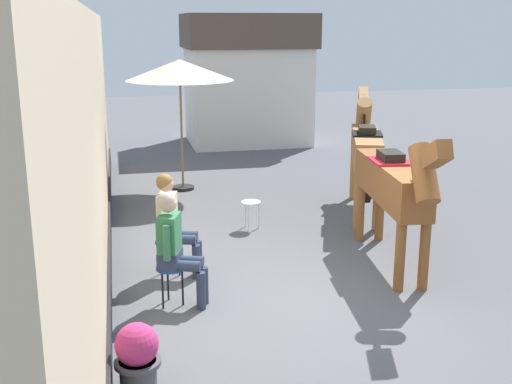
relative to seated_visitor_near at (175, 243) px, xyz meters
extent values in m
plane|color=#56565B|center=(1.60, 2.87, -0.78)|extent=(40.00, 40.00, 0.00)
cube|color=#CCB793|center=(-0.95, 1.37, 0.92)|extent=(0.30, 14.00, 3.40)
cube|color=black|center=(-0.93, 1.37, -0.60)|extent=(0.34, 14.00, 0.36)
cube|color=silver|center=(3.00, 10.38, 0.52)|extent=(3.20, 2.40, 2.60)
cube|color=brown|center=(3.00, 10.38, 2.27)|extent=(3.40, 2.60, 0.90)
cylinder|color=#194C99|center=(-0.06, 0.02, -0.31)|extent=(0.34, 0.34, 0.03)
cylinder|color=black|center=(0.07, -0.03, -0.55)|extent=(0.02, 0.02, 0.45)
cylinder|color=black|center=(-0.09, 0.16, -0.55)|extent=(0.02, 0.02, 0.45)
cylinder|color=black|center=(-0.17, -0.07, -0.55)|extent=(0.02, 0.02, 0.45)
cube|color=#2D3851|center=(-0.06, 0.02, -0.20)|extent=(0.33, 0.38, 0.20)
cube|color=#337247|center=(-0.06, 0.02, 0.12)|extent=(0.32, 0.39, 0.44)
sphere|color=tan|center=(-0.06, 0.02, 0.47)|extent=(0.20, 0.20, 0.20)
sphere|color=#B2A38E|center=(-0.08, 0.03, 0.50)|extent=(0.22, 0.22, 0.22)
cylinder|color=#2D3851|center=(0.14, 0.03, -0.25)|extent=(0.40, 0.25, 0.13)
cylinder|color=#2D3851|center=(0.32, -0.03, -0.55)|extent=(0.11, 0.11, 0.46)
cylinder|color=#2D3851|center=(0.09, -0.12, -0.25)|extent=(0.40, 0.25, 0.13)
cylinder|color=#2D3851|center=(0.27, -0.18, -0.55)|extent=(0.11, 0.11, 0.46)
cylinder|color=#337247|center=(0.02, 0.20, 0.07)|extent=(0.09, 0.09, 0.42)
cylinder|color=#337247|center=(-0.11, -0.17, 0.07)|extent=(0.09, 0.09, 0.42)
cylinder|color=black|center=(-0.01, 0.95, -0.31)|extent=(0.34, 0.34, 0.03)
cylinder|color=black|center=(0.13, 0.92, -0.55)|extent=(0.02, 0.02, 0.45)
cylinder|color=black|center=(-0.04, 1.09, -0.55)|extent=(0.02, 0.02, 0.45)
cylinder|color=black|center=(-0.11, 0.86, -0.55)|extent=(0.02, 0.02, 0.45)
cube|color=#2D3851|center=(-0.01, 0.95, -0.20)|extent=(0.32, 0.37, 0.20)
cube|color=beige|center=(-0.01, 0.95, 0.12)|extent=(0.30, 0.39, 0.44)
sphere|color=tan|center=(-0.01, 0.95, 0.47)|extent=(0.20, 0.20, 0.20)
sphere|color=olive|center=(-0.03, 0.96, 0.50)|extent=(0.22, 0.22, 0.22)
cylinder|color=#2D3851|center=(0.20, 0.98, -0.25)|extent=(0.40, 0.23, 0.13)
cylinder|color=#2D3851|center=(0.38, 0.93, -0.55)|extent=(0.11, 0.11, 0.46)
cylinder|color=#2D3851|center=(0.15, 0.83, -0.25)|extent=(0.40, 0.23, 0.13)
cylinder|color=#2D3851|center=(0.34, 0.77, -0.55)|extent=(0.11, 0.11, 0.46)
cylinder|color=beige|center=(0.07, 1.14, 0.07)|extent=(0.09, 0.09, 0.42)
cylinder|color=beige|center=(-0.04, 0.76, 0.07)|extent=(0.09, 0.09, 0.42)
cube|color=brown|center=(3.03, 0.77, 0.38)|extent=(0.70, 2.24, 0.52)
cylinder|color=brown|center=(3.06, -0.22, -0.33)|extent=(0.13, 0.13, 0.90)
cylinder|color=brown|center=(2.76, -0.18, -0.33)|extent=(0.13, 0.13, 0.90)
cylinder|color=brown|center=(3.29, 1.71, -0.33)|extent=(0.13, 0.13, 0.90)
cylinder|color=brown|center=(2.99, 1.75, -0.33)|extent=(0.13, 0.13, 0.90)
cylinder|color=brown|center=(2.88, -0.42, 0.77)|extent=(0.35, 0.66, 0.73)
cube|color=brown|center=(2.84, -0.76, 1.08)|extent=(0.24, 0.55, 0.40)
cube|color=black|center=(2.89, -0.40, 0.91)|extent=(0.11, 0.63, 0.48)
cylinder|color=black|center=(3.16, 1.91, 0.11)|extent=(0.11, 0.11, 0.65)
cube|color=red|center=(3.04, 0.87, 0.66)|extent=(0.57, 0.65, 0.03)
cube|color=black|center=(3.04, 0.87, 0.73)|extent=(0.33, 0.47, 0.12)
cube|color=#9E6B38|center=(3.60, 3.13, 0.38)|extent=(1.13, 2.22, 0.52)
cylinder|color=#9E6B38|center=(3.77, 4.10, -0.33)|extent=(0.13, 0.13, 0.90)
cylinder|color=#9E6B38|center=(4.07, 4.00, -0.33)|extent=(0.13, 0.13, 0.90)
cylinder|color=#9E6B38|center=(3.15, 2.27, -0.33)|extent=(0.13, 0.13, 0.90)
cylinder|color=#9E6B38|center=(3.44, 2.17, -0.33)|extent=(0.13, 0.13, 0.90)
cylinder|color=#9E6B38|center=(3.99, 4.26, 0.77)|extent=(0.47, 0.69, 0.73)
cube|color=#9E6B38|center=(4.10, 4.59, 1.08)|extent=(0.34, 0.56, 0.40)
cube|color=black|center=(3.99, 4.24, 0.91)|extent=(0.24, 0.61, 0.48)
cylinder|color=black|center=(3.23, 2.05, 0.11)|extent=(0.13, 0.13, 0.65)
cube|color=black|center=(3.57, 3.03, 0.66)|extent=(0.67, 0.73, 0.03)
cube|color=black|center=(3.57, 3.03, 0.73)|extent=(0.41, 0.51, 0.12)
cylinder|color=#4C4C51|center=(-0.52, -1.73, -0.64)|extent=(0.34, 0.34, 0.28)
cylinder|color=#4C4C51|center=(-0.52, -1.73, -0.52)|extent=(0.43, 0.43, 0.04)
sphere|color=#B22D66|center=(-0.52, -1.73, -0.34)|extent=(0.40, 0.40, 0.40)
cylinder|color=black|center=(0.67, 5.49, -0.75)|extent=(0.44, 0.44, 0.06)
cylinder|color=olive|center=(0.67, 5.49, 0.32)|extent=(0.04, 0.04, 2.20)
cone|color=beige|center=(0.67, 5.49, 1.60)|extent=(2.10, 2.10, 0.40)
cylinder|color=white|center=(1.47, 2.67, -0.33)|extent=(0.32, 0.32, 0.03)
cylinder|color=silver|center=(1.60, 2.67, -0.56)|extent=(0.02, 0.02, 0.43)
cylinder|color=silver|center=(1.41, 2.78, -0.56)|extent=(0.02, 0.02, 0.43)
cylinder|color=silver|center=(1.41, 2.56, -0.56)|extent=(0.02, 0.02, 0.43)
camera|label=1|loc=(-0.60, -7.10, 2.48)|focal=45.03mm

